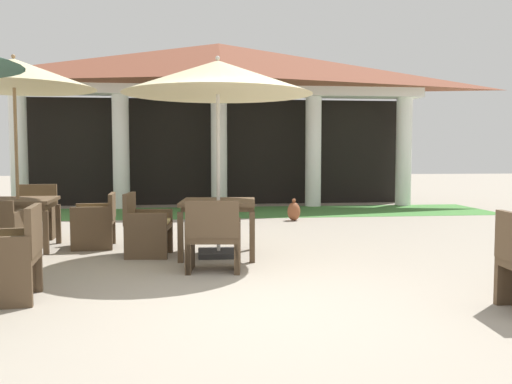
{
  "coord_description": "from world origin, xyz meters",
  "views": [
    {
      "loc": [
        -0.63,
        -4.74,
        1.39
      ],
      "look_at": [
        0.17,
        2.23,
        0.88
      ],
      "focal_mm": 37.78,
      "sensor_mm": 36.0,
      "label": 1
    }
  ],
  "objects_px": {
    "patio_umbrella_near_foreground": "(218,79)",
    "patio_chair_mid_left_east": "(96,221)",
    "terracotta_urn": "(294,211)",
    "patio_umbrella_mid_left": "(14,75)",
    "patio_chair_mid_left_north": "(36,213)",
    "patio_chair_near_foreground_west": "(146,227)",
    "patio_table_near_foreground": "(218,207)",
    "patio_chair_near_foreground_south": "(213,238)",
    "patio_chair_mid_right_east": "(12,257)",
    "patio_table_mid_left": "(18,206)"
  },
  "relations": [
    {
      "from": "patio_umbrella_near_foreground",
      "to": "patio_chair_mid_left_east",
      "type": "xyz_separation_m",
      "value": [
        -1.76,
        0.87,
        -1.98
      ]
    },
    {
      "from": "patio_umbrella_near_foreground",
      "to": "terracotta_urn",
      "type": "height_order",
      "value": "patio_umbrella_near_foreground"
    },
    {
      "from": "patio_umbrella_mid_left",
      "to": "patio_chair_mid_left_north",
      "type": "height_order",
      "value": "patio_umbrella_mid_left"
    },
    {
      "from": "patio_chair_near_foreground_west",
      "to": "terracotta_urn",
      "type": "distance_m",
      "value": 4.46
    },
    {
      "from": "patio_chair_near_foreground_west",
      "to": "patio_chair_mid_left_north",
      "type": "xyz_separation_m",
      "value": [
        -1.94,
        1.78,
        0.02
      ]
    },
    {
      "from": "patio_table_near_foreground",
      "to": "patio_umbrella_near_foreground",
      "type": "relative_size",
      "value": 0.4
    },
    {
      "from": "patio_table_near_foreground",
      "to": "patio_chair_near_foreground_west",
      "type": "relative_size",
      "value": 1.26
    },
    {
      "from": "patio_umbrella_near_foreground",
      "to": "patio_chair_near_foreground_south",
      "type": "height_order",
      "value": "patio_umbrella_near_foreground"
    },
    {
      "from": "terracotta_urn",
      "to": "patio_umbrella_mid_left",
      "type": "bearing_deg",
      "value": -147.92
    },
    {
      "from": "patio_chair_near_foreground_west",
      "to": "patio_chair_near_foreground_south",
      "type": "height_order",
      "value": "patio_chair_near_foreground_west"
    },
    {
      "from": "patio_chair_mid_left_east",
      "to": "terracotta_urn",
      "type": "relative_size",
      "value": 1.75
    },
    {
      "from": "patio_chair_mid_left_east",
      "to": "patio_chair_mid_right_east",
      "type": "bearing_deg",
      "value": 171.01
    },
    {
      "from": "patio_table_near_foreground",
      "to": "terracotta_urn",
      "type": "relative_size",
      "value": 2.35
    },
    {
      "from": "patio_umbrella_mid_left",
      "to": "patio_chair_mid_left_east",
      "type": "xyz_separation_m",
      "value": [
        1.08,
        0.07,
        -2.1
      ]
    },
    {
      "from": "terracotta_urn",
      "to": "patio_chair_mid_left_east",
      "type": "bearing_deg",
      "value": -141.29
    },
    {
      "from": "patio_chair_near_foreground_south",
      "to": "patio_chair_mid_right_east",
      "type": "relative_size",
      "value": 0.95
    },
    {
      "from": "patio_chair_mid_left_north",
      "to": "terracotta_urn",
      "type": "distance_m",
      "value": 4.96
    },
    {
      "from": "patio_table_mid_left",
      "to": "patio_chair_mid_left_north",
      "type": "height_order",
      "value": "patio_chair_mid_left_north"
    },
    {
      "from": "patio_table_mid_left",
      "to": "patio_umbrella_mid_left",
      "type": "height_order",
      "value": "patio_umbrella_mid_left"
    },
    {
      "from": "patio_table_mid_left",
      "to": "patio_chair_mid_left_north",
      "type": "xyz_separation_m",
      "value": [
        -0.07,
        1.08,
        -0.23
      ]
    },
    {
      "from": "patio_chair_mid_left_east",
      "to": "terracotta_urn",
      "type": "xyz_separation_m",
      "value": [
        3.48,
        2.79,
        -0.19
      ]
    },
    {
      "from": "patio_umbrella_mid_left",
      "to": "patio_chair_mid_right_east",
      "type": "bearing_deg",
      "value": -73.88
    },
    {
      "from": "patio_umbrella_near_foreground",
      "to": "patio_umbrella_mid_left",
      "type": "height_order",
      "value": "patio_umbrella_mid_left"
    },
    {
      "from": "patio_chair_near_foreground_south",
      "to": "patio_table_mid_left",
      "type": "relative_size",
      "value": 0.8
    },
    {
      "from": "patio_table_mid_left",
      "to": "patio_chair_mid_right_east",
      "type": "distance_m",
      "value": 2.92
    },
    {
      "from": "patio_chair_near_foreground_west",
      "to": "terracotta_urn",
      "type": "bearing_deg",
      "value": 148.9
    },
    {
      "from": "terracotta_urn",
      "to": "patio_umbrella_near_foreground",
      "type": "bearing_deg",
      "value": -115.15
    },
    {
      "from": "patio_chair_near_foreground_south",
      "to": "patio_umbrella_mid_left",
      "type": "relative_size",
      "value": 0.31
    },
    {
      "from": "patio_chair_near_foreground_west",
      "to": "patio_chair_mid_left_east",
      "type": "relative_size",
      "value": 1.07
    },
    {
      "from": "patio_chair_mid_right_east",
      "to": "patio_chair_mid_left_east",
      "type": "bearing_deg",
      "value": -11.99
    },
    {
      "from": "patio_table_mid_left",
      "to": "patio_chair_mid_left_east",
      "type": "height_order",
      "value": "patio_chair_mid_left_east"
    },
    {
      "from": "patio_chair_mid_left_north",
      "to": "patio_table_near_foreground",
      "type": "bearing_deg",
      "value": 143.52
    },
    {
      "from": "patio_table_near_foreground",
      "to": "patio_chair_mid_right_east",
      "type": "relative_size",
      "value": 1.2
    },
    {
      "from": "patio_chair_near_foreground_west",
      "to": "patio_umbrella_mid_left",
      "type": "height_order",
      "value": "patio_umbrella_mid_left"
    },
    {
      "from": "patio_chair_mid_left_east",
      "to": "patio_table_near_foreground",
      "type": "bearing_deg",
      "value": -119.82
    },
    {
      "from": "patio_chair_mid_left_north",
      "to": "terracotta_urn",
      "type": "height_order",
      "value": "patio_chair_mid_left_north"
    },
    {
      "from": "patio_chair_near_foreground_south",
      "to": "patio_umbrella_mid_left",
      "type": "distance_m",
      "value": 3.87
    },
    {
      "from": "patio_table_mid_left",
      "to": "patio_chair_near_foreground_west",
      "type": "bearing_deg",
      "value": -20.44
    },
    {
      "from": "patio_umbrella_near_foreground",
      "to": "patio_chair_mid_left_north",
      "type": "height_order",
      "value": "patio_umbrella_near_foreground"
    },
    {
      "from": "patio_umbrella_mid_left",
      "to": "patio_table_mid_left",
      "type": "bearing_deg",
      "value": 45.0
    },
    {
      "from": "patio_umbrella_near_foreground",
      "to": "patio_chair_near_foreground_west",
      "type": "distance_m",
      "value": 2.2
    },
    {
      "from": "patio_chair_mid_right_east",
      "to": "patio_table_mid_left",
      "type": "bearing_deg",
      "value": 9.5
    },
    {
      "from": "patio_chair_near_foreground_west",
      "to": "terracotta_urn",
      "type": "height_order",
      "value": "patio_chair_near_foreground_west"
    },
    {
      "from": "patio_chair_near_foreground_west",
      "to": "patio_chair_near_foreground_south",
      "type": "relative_size",
      "value": 1.0
    },
    {
      "from": "patio_table_near_foreground",
      "to": "terracotta_urn",
      "type": "height_order",
      "value": "patio_table_near_foreground"
    },
    {
      "from": "patio_table_near_foreground",
      "to": "patio_chair_near_foreground_south",
      "type": "height_order",
      "value": "patio_chair_near_foreground_south"
    },
    {
      "from": "patio_chair_near_foreground_south",
      "to": "patio_table_mid_left",
      "type": "distance_m",
      "value": 3.27
    },
    {
      "from": "patio_umbrella_near_foreground",
      "to": "patio_umbrella_mid_left",
      "type": "relative_size",
      "value": 0.96
    },
    {
      "from": "patio_table_mid_left",
      "to": "patio_chair_mid_left_east",
      "type": "distance_m",
      "value": 1.11
    },
    {
      "from": "patio_chair_near_foreground_south",
      "to": "patio_chair_mid_left_north",
      "type": "height_order",
      "value": "patio_chair_mid_left_north"
    }
  ]
}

